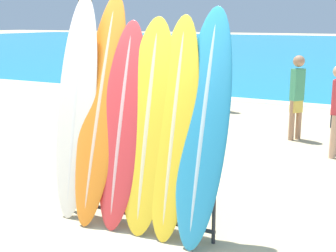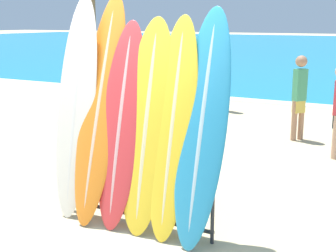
{
  "view_description": "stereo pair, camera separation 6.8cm",
  "coord_description": "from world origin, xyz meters",
  "px_view_note": "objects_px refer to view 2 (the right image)",
  "views": [
    {
      "loc": [
        2.65,
        -3.4,
        2.26
      ],
      "look_at": [
        0.07,
        1.57,
        0.99
      ],
      "focal_mm": 50.0,
      "sensor_mm": 36.0,
      "label": 1
    },
    {
      "loc": [
        2.71,
        -3.37,
        2.26
      ],
      "look_at": [
        0.07,
        1.57,
        0.99
      ],
      "focal_mm": 50.0,
      "sensor_mm": 36.0,
      "label": 2
    }
  ],
  "objects_px": {
    "surfboard_slot_3": "(147,127)",
    "surfboard_slot_5": "(202,128)",
    "surfboard_slot_4": "(173,129)",
    "surfboard_slot_2": "(121,125)",
    "person_far_right": "(223,73)",
    "surfboard_rack": "(134,182)",
    "person_near_water": "(139,91)",
    "surfboard_slot_0": "(76,107)",
    "surfboard_slot_1": "(100,109)",
    "person_far_left": "(299,95)"
  },
  "relations": [
    {
      "from": "surfboard_slot_3",
      "to": "surfboard_slot_5",
      "type": "bearing_deg",
      "value": 1.82
    },
    {
      "from": "surfboard_rack",
      "to": "surfboard_slot_5",
      "type": "relative_size",
      "value": 0.8
    },
    {
      "from": "surfboard_slot_2",
      "to": "person_far_right",
      "type": "height_order",
      "value": "surfboard_slot_2"
    },
    {
      "from": "person_near_water",
      "to": "person_far_right",
      "type": "relative_size",
      "value": 0.85
    },
    {
      "from": "surfboard_slot_2",
      "to": "surfboard_slot_3",
      "type": "height_order",
      "value": "surfboard_slot_3"
    },
    {
      "from": "surfboard_slot_1",
      "to": "person_far_left",
      "type": "bearing_deg",
      "value": 75.72
    },
    {
      "from": "surfboard_slot_2",
      "to": "person_near_water",
      "type": "xyz_separation_m",
      "value": [
        -2.24,
        3.99,
        -0.31
      ]
    },
    {
      "from": "surfboard_slot_1",
      "to": "surfboard_slot_2",
      "type": "distance_m",
      "value": 0.35
    },
    {
      "from": "person_far_right",
      "to": "surfboard_rack",
      "type": "bearing_deg",
      "value": 144.79
    },
    {
      "from": "surfboard_slot_4",
      "to": "surfboard_slot_5",
      "type": "relative_size",
      "value": 0.97
    },
    {
      "from": "surfboard_slot_5",
      "to": "person_far_left",
      "type": "distance_m",
      "value": 4.71
    },
    {
      "from": "surfboard_slot_2",
      "to": "surfboard_slot_5",
      "type": "height_order",
      "value": "surfboard_slot_5"
    },
    {
      "from": "surfboard_slot_4",
      "to": "surfboard_slot_1",
      "type": "bearing_deg",
      "value": 177.59
    },
    {
      "from": "surfboard_slot_0",
      "to": "surfboard_rack",
      "type": "bearing_deg",
      "value": -2.88
    },
    {
      "from": "surfboard_rack",
      "to": "surfboard_slot_1",
      "type": "bearing_deg",
      "value": 172.39
    },
    {
      "from": "surfboard_slot_4",
      "to": "surfboard_rack",
      "type": "bearing_deg",
      "value": -177.12
    },
    {
      "from": "surfboard_slot_4",
      "to": "person_far_left",
      "type": "relative_size",
      "value": 1.44
    },
    {
      "from": "surfboard_rack",
      "to": "surfboard_slot_2",
      "type": "height_order",
      "value": "surfboard_slot_2"
    },
    {
      "from": "surfboard_slot_2",
      "to": "person_far_left",
      "type": "xyz_separation_m",
      "value": [
        0.87,
        4.73,
        -0.25
      ]
    },
    {
      "from": "surfboard_slot_1",
      "to": "surfboard_slot_4",
      "type": "relative_size",
      "value": 1.1
    },
    {
      "from": "surfboard_slot_2",
      "to": "surfboard_slot_3",
      "type": "distance_m",
      "value": 0.32
    },
    {
      "from": "surfboard_slot_0",
      "to": "surfboard_slot_4",
      "type": "relative_size",
      "value": 1.1
    },
    {
      "from": "person_far_right",
      "to": "surfboard_slot_5",
      "type": "bearing_deg",
      "value": 151.0
    },
    {
      "from": "surfboard_slot_4",
      "to": "person_far_left",
      "type": "xyz_separation_m",
      "value": [
        0.24,
        4.71,
        -0.28
      ]
    },
    {
      "from": "surfboard_rack",
      "to": "surfboard_slot_3",
      "type": "bearing_deg",
      "value": 7.14
    },
    {
      "from": "surfboard_slot_2",
      "to": "surfboard_slot_5",
      "type": "xyz_separation_m",
      "value": [
        0.96,
        0.03,
        0.07
      ]
    },
    {
      "from": "surfboard_slot_3",
      "to": "surfboard_slot_4",
      "type": "xyz_separation_m",
      "value": [
        0.31,
        0.0,
        0.01
      ]
    },
    {
      "from": "surfboard_slot_3",
      "to": "person_near_water",
      "type": "distance_m",
      "value": 4.74
    },
    {
      "from": "surfboard_slot_5",
      "to": "person_near_water",
      "type": "relative_size",
      "value": 1.6
    },
    {
      "from": "surfboard_slot_4",
      "to": "person_near_water",
      "type": "bearing_deg",
      "value": 125.81
    },
    {
      "from": "surfboard_rack",
      "to": "surfboard_slot_3",
      "type": "xyz_separation_m",
      "value": [
        0.16,
        0.02,
        0.64
      ]
    },
    {
      "from": "surfboard_rack",
      "to": "surfboard_slot_2",
      "type": "bearing_deg",
      "value": 175.78
    },
    {
      "from": "surfboard_slot_5",
      "to": "person_near_water",
      "type": "distance_m",
      "value": 5.1
    },
    {
      "from": "surfboard_slot_5",
      "to": "person_far_right",
      "type": "distance_m",
      "value": 7.23
    },
    {
      "from": "surfboard_slot_3",
      "to": "person_far_left",
      "type": "height_order",
      "value": "surfboard_slot_3"
    },
    {
      "from": "surfboard_rack",
      "to": "person_far_right",
      "type": "height_order",
      "value": "person_far_right"
    },
    {
      "from": "surfboard_slot_4",
      "to": "surfboard_slot_2",
      "type": "bearing_deg",
      "value": -178.93
    },
    {
      "from": "surfboard_slot_3",
      "to": "person_far_left",
      "type": "bearing_deg",
      "value": 83.33
    },
    {
      "from": "surfboard_slot_1",
      "to": "surfboard_slot_5",
      "type": "bearing_deg",
      "value": -1.05
    },
    {
      "from": "surfboard_slot_2",
      "to": "person_far_right",
      "type": "distance_m",
      "value": 6.99
    },
    {
      "from": "surfboard_slot_4",
      "to": "person_far_left",
      "type": "height_order",
      "value": "surfboard_slot_4"
    },
    {
      "from": "surfboard_slot_3",
      "to": "surfboard_slot_5",
      "type": "xyz_separation_m",
      "value": [
        0.63,
        0.02,
        0.05
      ]
    },
    {
      "from": "surfboard_rack",
      "to": "surfboard_slot_5",
      "type": "bearing_deg",
      "value": 2.91
    },
    {
      "from": "surfboard_slot_2",
      "to": "surfboard_slot_4",
      "type": "bearing_deg",
      "value": 1.07
    },
    {
      "from": "surfboard_slot_4",
      "to": "person_far_right",
      "type": "relative_size",
      "value": 1.31
    },
    {
      "from": "surfboard_slot_4",
      "to": "person_far_right",
      "type": "distance_m",
      "value": 7.14
    },
    {
      "from": "surfboard_slot_1",
      "to": "surfboard_slot_4",
      "type": "xyz_separation_m",
      "value": [
        0.95,
        -0.04,
        -0.12
      ]
    },
    {
      "from": "surfboard_rack",
      "to": "person_far_left",
      "type": "relative_size",
      "value": 1.19
    },
    {
      "from": "surfboard_slot_2",
      "to": "surfboard_slot_3",
      "type": "xyz_separation_m",
      "value": [
        0.32,
        0.01,
        0.02
      ]
    },
    {
      "from": "surfboard_slot_1",
      "to": "surfboard_slot_3",
      "type": "height_order",
      "value": "surfboard_slot_1"
    }
  ]
}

